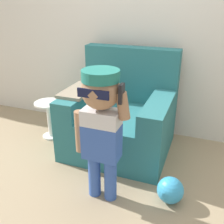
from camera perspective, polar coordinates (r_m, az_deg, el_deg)
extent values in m
plane|color=#998466|center=(2.74, 4.00, -8.84)|extent=(10.00, 10.00, 0.00)
cube|color=silver|center=(2.89, 8.44, 20.05)|extent=(10.00, 0.05, 2.60)
cube|color=#286B70|center=(2.70, 1.61, -4.14)|extent=(1.00, 0.91, 0.42)
cube|color=#286B70|center=(2.85, 4.21, 8.18)|extent=(1.00, 0.16, 0.58)
cube|color=#286B70|center=(2.65, -7.01, 2.43)|extent=(0.21, 0.74, 0.19)
cube|color=#286B70|center=(2.41, 9.97, -0.02)|extent=(0.21, 0.74, 0.19)
cube|color=gray|center=(2.61, -7.14, 4.71)|extent=(0.25, 0.50, 0.03)
cylinder|color=#3356AD|center=(2.14, -3.84, -13.49)|extent=(0.10, 0.10, 0.37)
cylinder|color=#3356AD|center=(2.09, -0.34, -14.32)|extent=(0.10, 0.10, 0.37)
cube|color=#3356AD|center=(1.94, -2.26, -6.39)|extent=(0.27, 0.16, 0.27)
cube|color=silver|center=(1.85, -2.35, -1.18)|extent=(0.27, 0.16, 0.12)
sphere|color=#997051|center=(1.77, -2.46, 4.81)|extent=(0.27, 0.27, 0.27)
cylinder|color=#1E7066|center=(1.74, -2.52, 7.98)|extent=(0.26, 0.26, 0.07)
cube|color=#1E7066|center=(1.86, -1.01, 8.14)|extent=(0.15, 0.12, 0.01)
cube|color=#0F1433|center=(1.66, -4.16, 3.93)|extent=(0.22, 0.01, 0.06)
cylinder|color=#997051|center=(1.98, -6.95, -4.24)|extent=(0.08, 0.08, 0.33)
cylinder|color=#997051|center=(1.75, 2.38, 1.36)|extent=(0.11, 0.08, 0.20)
cube|color=black|center=(1.70, 2.08, 4.00)|extent=(0.02, 0.07, 0.13)
cylinder|color=white|center=(3.11, -13.05, -5.05)|extent=(0.19, 0.19, 0.02)
cylinder|color=white|center=(3.02, -13.38, -1.83)|extent=(0.05, 0.05, 0.41)
cylinder|color=white|center=(2.94, -13.77, 1.91)|extent=(0.30, 0.30, 0.02)
sphere|color=#3399D1|center=(2.16, 12.57, -16.26)|extent=(0.21, 0.21, 0.21)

